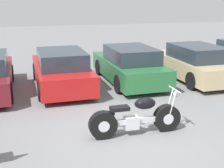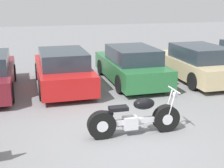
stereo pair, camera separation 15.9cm
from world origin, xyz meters
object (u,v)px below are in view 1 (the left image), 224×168
at_px(parked_car_red, 61,70).
at_px(motorcycle, 135,118).
at_px(parked_car_champagne, 194,63).
at_px(parked_car_green, 129,65).

bearing_deg(parked_car_red, motorcycle, -76.06).
height_order(parked_car_red, parked_car_champagne, same).
xyz_separation_m(motorcycle, parked_car_green, (1.49, 4.57, 0.23)).
xyz_separation_m(motorcycle, parked_car_red, (-1.12, 4.53, 0.23)).
distance_m(parked_car_green, parked_car_champagne, 2.63).
relative_size(motorcycle, parked_car_green, 0.51).
distance_m(motorcycle, parked_car_red, 4.67).
bearing_deg(parked_car_red, parked_car_champagne, -3.25).
height_order(motorcycle, parked_car_red, parked_car_red).
relative_size(motorcycle, parked_car_red, 0.51).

